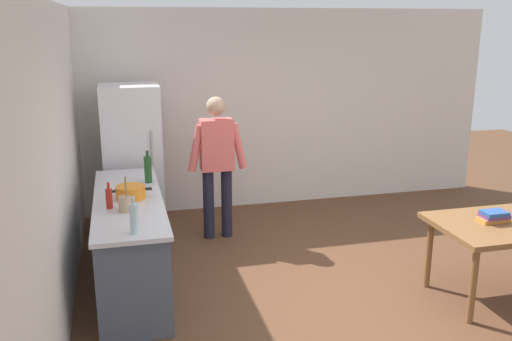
{
  "coord_description": "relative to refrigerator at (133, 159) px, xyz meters",
  "views": [
    {
      "loc": [
        -2.04,
        -4.37,
        2.52
      ],
      "look_at": [
        -0.67,
        1.08,
        1.01
      ],
      "focal_mm": 38.9,
      "sensor_mm": 36.0,
      "label": 1
    }
  ],
  "objects": [
    {
      "name": "utensil_jar",
      "position": [
        -0.13,
        -1.99,
        0.08
      ],
      "size": [
        0.11,
        0.11,
        0.32
      ],
      "color": "tan",
      "rests_on": "kitchen_counter"
    },
    {
      "name": "wall_left",
      "position": [
        -0.7,
        -2.2,
        0.45
      ],
      "size": [
        0.12,
        5.6,
        2.7
      ],
      "primitive_type": "cube",
      "color": "silver",
      "rests_on": "ground_plane"
    },
    {
      "name": "wall_back",
      "position": [
        1.9,
        0.6,
        0.45
      ],
      "size": [
        6.4,
        0.12,
        2.7
      ],
      "primitive_type": "cube",
      "color": "silver",
      "rests_on": "ground_plane"
    },
    {
      "name": "ground_plane",
      "position": [
        1.9,
        -2.4,
        -0.9
      ],
      "size": [
        14.0,
        14.0,
        0.0
      ],
      "primitive_type": "plane",
      "color": "brown"
    },
    {
      "name": "cooking_pot",
      "position": [
        -0.07,
        -1.61,
        0.06
      ],
      "size": [
        0.4,
        0.28,
        0.12
      ],
      "color": "orange",
      "rests_on": "kitchen_counter"
    },
    {
      "name": "book_stack",
      "position": [
        3.14,
        -2.66,
        -0.1
      ],
      "size": [
        0.27,
        0.18,
        0.11
      ],
      "color": "orange",
      "rests_on": "dining_table"
    },
    {
      "name": "person",
      "position": [
        0.95,
        -0.55,
        0.08
      ],
      "size": [
        0.7,
        0.22,
        1.7
      ],
      "color": "#1E1E2D",
      "rests_on": "ground_plane"
    },
    {
      "name": "bottle_water_clear",
      "position": [
        -0.07,
        -2.54,
        0.13
      ],
      "size": [
        0.07,
        0.07,
        0.3
      ],
      "color": "silver",
      "rests_on": "kitchen_counter"
    },
    {
      "name": "kitchen_counter",
      "position": [
        -0.1,
        -1.6,
        -0.45
      ],
      "size": [
        0.64,
        2.2,
        0.9
      ],
      "color": "#4C5666",
      "rests_on": "ground_plane"
    },
    {
      "name": "bottle_wine_green",
      "position": [
        0.13,
        -1.11,
        0.15
      ],
      "size": [
        0.08,
        0.08,
        0.34
      ],
      "color": "#1E5123",
      "rests_on": "kitchen_counter"
    },
    {
      "name": "refrigerator",
      "position": [
        0.0,
        0.0,
        0.0
      ],
      "size": [
        0.7,
        0.67,
        1.8
      ],
      "color": "white",
      "rests_on": "ground_plane"
    },
    {
      "name": "bottle_sauce_red",
      "position": [
        -0.27,
        -1.86,
        0.1
      ],
      "size": [
        0.06,
        0.06,
        0.24
      ],
      "color": "#B22319",
      "rests_on": "kitchen_counter"
    },
    {
      "name": "dining_table",
      "position": [
        3.3,
        -2.7,
        -0.23
      ],
      "size": [
        1.4,
        0.9,
        0.75
      ],
      "color": "brown",
      "rests_on": "ground_plane"
    }
  ]
}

